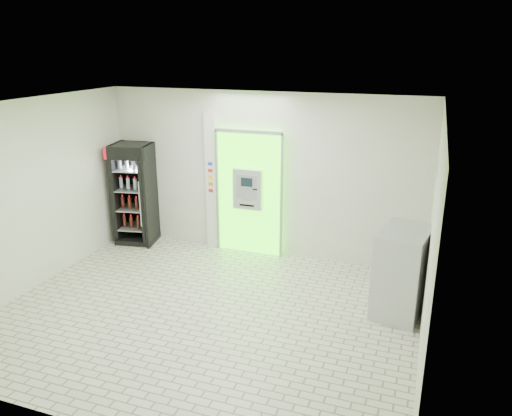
% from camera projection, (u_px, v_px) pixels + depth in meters
% --- Properties ---
extents(ground, '(6.00, 6.00, 0.00)m').
position_uv_depth(ground, '(206.00, 313.00, 7.36)').
color(ground, beige).
rests_on(ground, ground).
extents(room_shell, '(6.00, 6.00, 6.00)m').
position_uv_depth(room_shell, '(202.00, 193.00, 6.78)').
color(room_shell, silver).
rests_on(room_shell, ground).
extents(atm_assembly, '(1.30, 0.24, 2.33)m').
position_uv_depth(atm_assembly, '(250.00, 192.00, 9.22)').
color(atm_assembly, '#3EF611').
rests_on(atm_assembly, ground).
extents(pillar, '(0.22, 0.11, 2.60)m').
position_uv_depth(pillar, '(212.00, 181.00, 9.46)').
color(pillar, silver).
rests_on(pillar, ground).
extents(beverage_cooler, '(0.86, 0.81, 1.97)m').
position_uv_depth(beverage_cooler, '(136.00, 195.00, 9.80)').
color(beverage_cooler, black).
rests_on(beverage_cooler, ground).
extents(steel_cabinet, '(0.81, 1.06, 1.29)m').
position_uv_depth(steel_cabinet, '(402.00, 272.00, 7.19)').
color(steel_cabinet, '#B1B4B9').
rests_on(steel_cabinet, ground).
extents(exit_sign, '(0.02, 0.22, 0.26)m').
position_uv_depth(exit_sign, '(437.00, 168.00, 7.00)').
color(exit_sign, white).
rests_on(exit_sign, room_shell).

